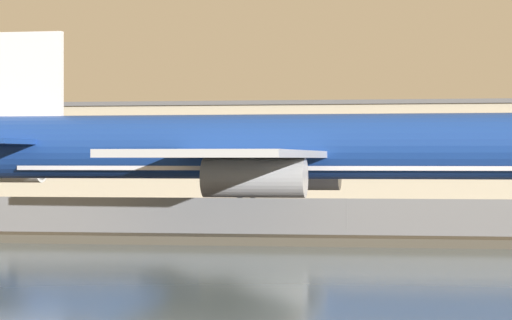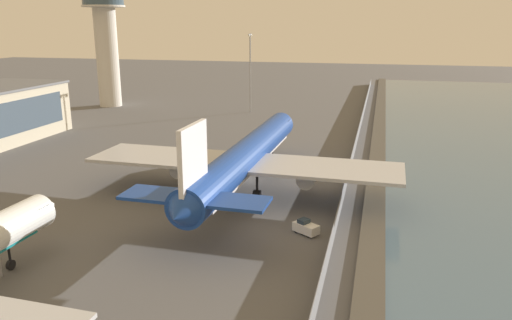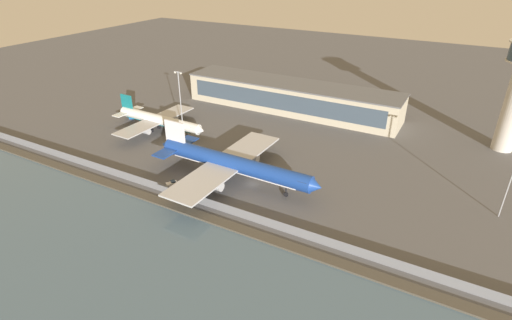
{
  "view_description": "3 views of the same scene",
  "coord_description": "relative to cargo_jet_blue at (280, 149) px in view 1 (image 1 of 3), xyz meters",
  "views": [
    {
      "loc": [
        6.58,
        -88.87,
        4.91
      ],
      "look_at": [
        -8.04,
        -1.01,
        4.82
      ],
      "focal_mm": 85.0,
      "sensor_mm": 36.0,
      "label": 1
    },
    {
      "loc": [
        -76.07,
        -20.37,
        25.18
      ],
      "look_at": [
        1.79,
        -0.81,
        3.0
      ],
      "focal_mm": 35.0,
      "sensor_mm": 36.0,
      "label": 2
    },
    {
      "loc": [
        49.21,
        -86.72,
        59.35
      ],
      "look_at": [
        -1.99,
        5.94,
        4.55
      ],
      "focal_mm": 28.0,
      "sensor_mm": 36.0,
      "label": 3
    }
  ],
  "objects": [
    {
      "name": "ground_plane",
      "position": [
        6.22,
        1.19,
        -5.6
      ],
      "size": [
        500.0,
        500.0,
        0.0
      ],
      "primitive_type": "plane",
      "color": "#565659"
    },
    {
      "name": "shoreline_seawall",
      "position": [
        6.22,
        -19.31,
        -5.35
      ],
      "size": [
        320.0,
        3.0,
        0.5
      ],
      "color": "#474238",
      "rests_on": "ground"
    },
    {
      "name": "perimeter_fence",
      "position": [
        6.22,
        -14.81,
        -4.34
      ],
      "size": [
        280.0,
        0.1,
        2.51
      ],
      "color": "slate",
      "rests_on": "ground"
    },
    {
      "name": "cargo_jet_blue",
      "position": [
        0.0,
        0.0,
        0.0
      ],
      "size": [
        53.94,
        46.45,
        14.67
      ],
      "color": "#193D93",
      "rests_on": "ground"
    },
    {
      "name": "baggage_tug",
      "position": [
        -13.09,
        -11.25,
        -4.79
      ],
      "size": [
        3.07,
        3.56,
        1.8
      ],
      "color": "white",
      "rests_on": "ground"
    },
    {
      "name": "terminal_building",
      "position": [
        -9.79,
        62.82,
        0.33
      ],
      "size": [
        91.66,
        18.38,
        11.84
      ],
      "color": "#BCB299",
      "rests_on": "ground"
    }
  ]
}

